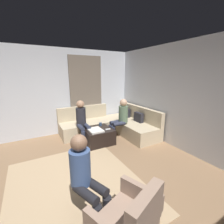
# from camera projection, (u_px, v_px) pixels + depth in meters

# --- Properties ---
(ground_plane) EXTENTS (6.00, 6.00, 0.10)m
(ground_plane) POSITION_uv_depth(u_px,v_px,m) (74.00, 198.00, 2.52)
(ground_plane) COLOR #8C6B4C
(wall_back) EXTENTS (6.00, 0.12, 2.70)m
(wall_back) POSITION_uv_depth(u_px,v_px,m) (195.00, 99.00, 3.56)
(wall_back) COLOR silver
(wall_back) RESTS_ON ground_plane
(wall_left) EXTENTS (0.12, 6.00, 2.70)m
(wall_left) POSITION_uv_depth(u_px,v_px,m) (44.00, 93.00, 4.66)
(wall_left) COLOR silver
(wall_left) RESTS_ON ground_plane
(curtain_panel) EXTENTS (0.06, 1.10, 2.50)m
(curtain_panel) POSITION_uv_depth(u_px,v_px,m) (86.00, 94.00, 5.22)
(curtain_panel) COLOR #726659
(curtain_panel) RESTS_ON ground_plane
(area_rug) EXTENTS (2.60, 2.20, 0.01)m
(area_rug) POSITION_uv_depth(u_px,v_px,m) (76.00, 185.00, 2.72)
(area_rug) COLOR tan
(area_rug) RESTS_ON ground_plane
(sectional_couch) EXTENTS (2.10, 2.55, 0.87)m
(sectional_couch) POSITION_uv_depth(u_px,v_px,m) (112.00, 125.00, 5.08)
(sectional_couch) COLOR #C6B593
(sectional_couch) RESTS_ON ground_plane
(ottoman) EXTENTS (0.76, 0.76, 0.42)m
(ottoman) POSITION_uv_depth(u_px,v_px,m) (98.00, 136.00, 4.36)
(ottoman) COLOR black
(ottoman) RESTS_ON ground_plane
(folded_blanket) EXTENTS (0.44, 0.36, 0.04)m
(folded_blanket) POSITION_uv_depth(u_px,v_px,m) (95.00, 130.00, 4.16)
(folded_blanket) COLOR white
(folded_blanket) RESTS_ON ottoman
(coffee_mug) EXTENTS (0.08, 0.08, 0.10)m
(coffee_mug) POSITION_uv_depth(u_px,v_px,m) (100.00, 124.00, 4.57)
(coffee_mug) COLOR #334C72
(coffee_mug) RESTS_ON ottoman
(game_remote) EXTENTS (0.05, 0.15, 0.02)m
(game_remote) POSITION_uv_depth(u_px,v_px,m) (108.00, 129.00, 4.26)
(game_remote) COLOR white
(game_remote) RESTS_ON ottoman
(person_on_couch_back) EXTENTS (0.30, 0.60, 1.20)m
(person_on_couch_back) POSITION_uv_depth(u_px,v_px,m) (120.00, 117.00, 4.65)
(person_on_couch_back) COLOR #2D3347
(person_on_couch_back) RESTS_ON ground_plane
(person_on_couch_side) EXTENTS (0.60, 0.30, 1.20)m
(person_on_couch_side) POSITION_uv_depth(u_px,v_px,m) (82.00, 120.00, 4.37)
(person_on_couch_side) COLOR #2D3347
(person_on_couch_side) RESTS_ON ground_plane
(person_on_armchair) EXTENTS (0.61, 0.43, 1.18)m
(person_on_armchair) POSITION_uv_depth(u_px,v_px,m) (85.00, 175.00, 2.02)
(person_on_armchair) COLOR black
(person_on_armchair) RESTS_ON ground_plane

